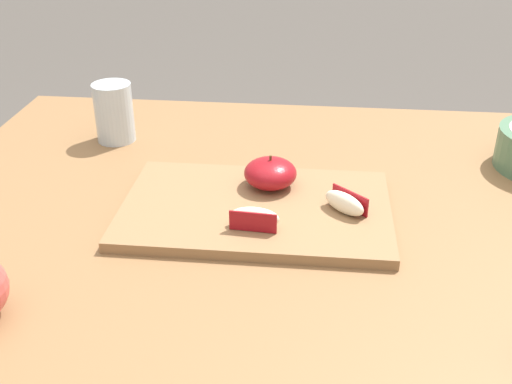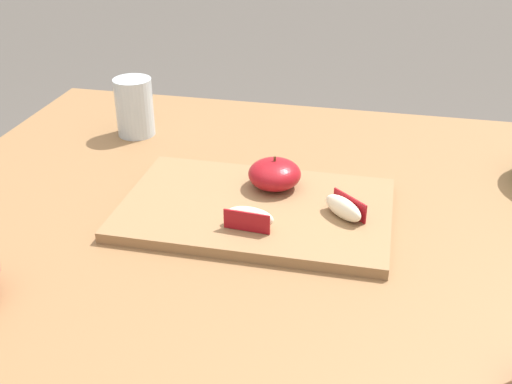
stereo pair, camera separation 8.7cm
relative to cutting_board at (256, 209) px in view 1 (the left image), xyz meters
name	(u,v)px [view 1 (the left image)]	position (x,y,z in m)	size (l,w,h in m)	color
dining_table	(295,270)	(0.06, 0.03, -0.13)	(1.15, 0.83, 0.76)	brown
cutting_board	(256,209)	(0.00, 0.00, 0.00)	(0.38, 0.24, 0.02)	olive
apple_half_skin_up	(270,173)	(0.02, 0.06, 0.03)	(0.08, 0.08, 0.05)	maroon
apple_wedge_back	(254,218)	(0.00, -0.06, 0.02)	(0.07, 0.03, 0.03)	#F4EACC
apple_wedge_right	(345,203)	(0.12, -0.01, 0.02)	(0.06, 0.06, 0.03)	#F4EACC
drinking_glass_water	(114,112)	(-0.28, 0.24, 0.04)	(0.07, 0.07, 0.10)	silver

